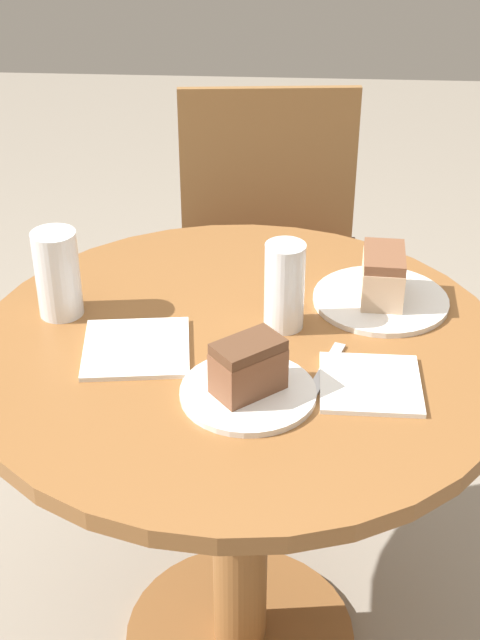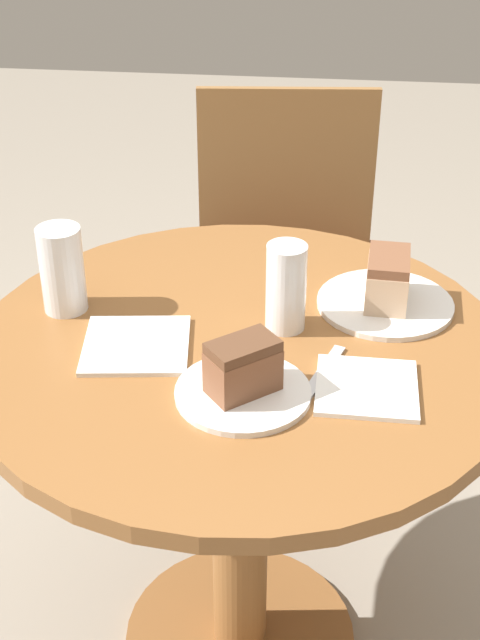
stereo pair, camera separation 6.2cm
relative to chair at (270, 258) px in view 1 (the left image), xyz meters
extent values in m
plane|color=gray|center=(-0.03, -0.79, -0.48)|extent=(8.00, 8.00, 0.00)
cylinder|color=brown|center=(-0.03, -0.79, -0.46)|extent=(0.47, 0.47, 0.03)
cylinder|color=brown|center=(-0.03, -0.79, -0.11)|extent=(0.11, 0.11, 0.68)
cylinder|color=brown|center=(-0.03, -0.79, 0.24)|extent=(0.88, 0.88, 0.03)
cylinder|color=olive|center=(-0.19, -0.27, -0.26)|extent=(0.04, 0.04, 0.44)
cylinder|color=olive|center=(0.24, -0.23, -0.26)|extent=(0.04, 0.04, 0.44)
cylinder|color=olive|center=(-0.23, 0.10, -0.26)|extent=(0.04, 0.04, 0.44)
cylinder|color=olive|center=(0.20, 0.14, -0.26)|extent=(0.04, 0.04, 0.44)
cube|color=#47281E|center=(0.01, -0.07, -0.03)|extent=(0.51, 0.46, 0.03)
cube|color=olive|center=(-0.01, 0.13, 0.19)|extent=(0.45, 0.06, 0.41)
cylinder|color=white|center=(-0.01, -0.93, 0.26)|extent=(0.20, 0.20, 0.01)
cylinder|color=white|center=(0.21, -0.65, 0.26)|extent=(0.24, 0.24, 0.01)
cube|color=brown|center=(-0.01, -0.93, 0.30)|extent=(0.12, 0.11, 0.07)
cube|color=brown|center=(-0.01, -0.93, 0.34)|extent=(0.12, 0.11, 0.02)
cube|color=beige|center=(0.21, -0.65, 0.30)|extent=(0.08, 0.12, 0.07)
cube|color=brown|center=(0.21, -0.65, 0.35)|extent=(0.08, 0.11, 0.02)
cylinder|color=silver|center=(0.04, -0.73, 0.31)|extent=(0.06, 0.06, 0.11)
cylinder|color=white|center=(0.04, -0.73, 0.33)|extent=(0.07, 0.07, 0.15)
cylinder|color=silver|center=(-0.34, -0.72, 0.30)|extent=(0.07, 0.07, 0.10)
cylinder|color=white|center=(-0.34, -0.72, 0.33)|extent=(0.08, 0.08, 0.15)
cube|color=white|center=(-0.19, -0.82, 0.26)|extent=(0.19, 0.19, 0.01)
cube|color=silver|center=(0.11, -0.87, 0.26)|extent=(0.07, 0.17, 0.00)
cube|color=white|center=(0.18, -0.90, 0.26)|extent=(0.15, 0.15, 0.01)
camera|label=1|loc=(0.05, -2.00, 1.04)|focal=50.00mm
camera|label=2|loc=(0.11, -2.00, 1.04)|focal=50.00mm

